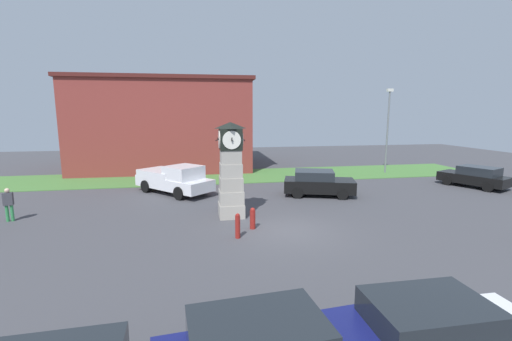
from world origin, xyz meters
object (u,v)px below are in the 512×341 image
(clock_tower, at_px, (231,172))
(bollard_mid_row, at_px, (238,226))
(car_silver_hatch, at_px, (475,176))
(street_lamp_near_road, at_px, (388,126))
(pedestrian_by_cars, at_px, (8,203))
(bollard_near_tower, at_px, (253,218))
(car_far_lot, at_px, (318,183))
(pickup_truck, at_px, (174,179))
(car_by_building, at_px, (437,334))
(pedestrian_near_bench, at_px, (135,160))

(clock_tower, xyz_separation_m, bollard_mid_row, (-0.07, -3.03, -1.69))
(car_silver_hatch, relative_size, street_lamp_near_road, 0.65)
(car_silver_hatch, height_order, pedestrian_by_cars, pedestrian_by_cars)
(street_lamp_near_road, bearing_deg, pedestrian_by_cars, -160.02)
(clock_tower, xyz_separation_m, street_lamp_near_road, (14.33, 10.09, 1.82))
(bollard_near_tower, xyz_separation_m, car_far_lot, (5.05, 5.43, 0.31))
(clock_tower, height_order, pedestrian_by_cars, clock_tower)
(bollard_mid_row, distance_m, pickup_truck, 9.16)
(clock_tower, relative_size, bollard_mid_row, 4.45)
(bollard_near_tower, xyz_separation_m, pickup_truck, (-3.76, 7.63, 0.44))
(car_far_lot, bearing_deg, car_silver_hatch, 1.75)
(clock_tower, xyz_separation_m, car_silver_hatch, (17.31, 3.77, -1.47))
(bollard_near_tower, height_order, pedestrian_by_cars, pedestrian_by_cars)
(car_far_lot, bearing_deg, car_by_building, -101.46)
(pedestrian_by_cars, bearing_deg, car_far_lot, 8.17)
(bollard_mid_row, xyz_separation_m, pickup_truck, (-2.97, 8.65, 0.40))
(bollard_near_tower, height_order, street_lamp_near_road, street_lamp_near_road)
(bollard_near_tower, relative_size, pedestrian_near_bench, 0.54)
(pedestrian_near_bench, height_order, street_lamp_near_road, street_lamp_near_road)
(bollard_near_tower, height_order, car_silver_hatch, car_silver_hatch)
(clock_tower, distance_m, pickup_truck, 6.52)
(bollard_near_tower, xyz_separation_m, bollard_mid_row, (-0.80, -1.02, 0.04))
(pedestrian_near_bench, bearing_deg, street_lamp_near_road, -11.38)
(bollard_mid_row, distance_m, pedestrian_near_bench, 18.66)
(car_by_building, distance_m, pedestrian_near_bench, 27.14)
(bollard_near_tower, xyz_separation_m, pedestrian_near_bench, (-7.56, 16.36, 0.55))
(bollard_mid_row, xyz_separation_m, car_by_building, (2.92, -7.97, 0.25))
(bollard_near_tower, distance_m, car_by_building, 9.24)
(car_by_building, xyz_separation_m, car_silver_hatch, (14.46, 14.77, -0.03))
(car_silver_hatch, bearing_deg, pickup_truck, 174.80)
(street_lamp_near_road, bearing_deg, car_far_lot, -142.07)
(car_by_building, bearing_deg, pedestrian_near_bench, 110.90)
(pickup_truck, bearing_deg, car_silver_hatch, -5.20)
(car_far_lot, xyz_separation_m, pickup_truck, (-8.81, 2.20, 0.13))
(car_by_building, distance_m, car_silver_hatch, 20.67)
(pedestrian_by_cars, xyz_separation_m, street_lamp_near_road, (24.74, 8.99, 3.13))
(car_silver_hatch, height_order, pedestrian_near_bench, pedestrian_near_bench)
(pedestrian_near_bench, xyz_separation_m, street_lamp_near_road, (21.16, -4.26, 3.00))
(bollard_near_tower, height_order, car_far_lot, car_far_lot)
(car_by_building, xyz_separation_m, car_far_lot, (2.92, 14.42, 0.02))
(clock_tower, bearing_deg, pickup_truck, 118.38)
(car_silver_hatch, distance_m, pedestrian_near_bench, 26.36)
(pickup_truck, distance_m, street_lamp_near_road, 18.20)
(bollard_mid_row, xyz_separation_m, car_silver_hatch, (17.38, 6.80, 0.22))
(bollard_mid_row, distance_m, pedestrian_by_cars, 11.14)
(bollard_near_tower, xyz_separation_m, pedestrian_by_cars, (-11.14, 3.11, 0.43))
(bollard_near_tower, bearing_deg, pedestrian_by_cars, 164.41)
(pedestrian_near_bench, bearing_deg, car_by_building, -69.10)
(car_far_lot, distance_m, pedestrian_near_bench, 16.69)
(clock_tower, distance_m, bollard_near_tower, 2.75)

